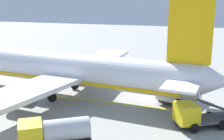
{
  "coord_description": "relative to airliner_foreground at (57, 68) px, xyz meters",
  "views": [
    {
      "loc": [
        -11.21,
        1.25,
        11.75
      ],
      "look_at": [
        22.5,
        12.52,
        3.12
      ],
      "focal_mm": 46.97,
      "sensor_mm": 36.0,
      "label": 1
    }
  ],
  "objects": [
    {
      "name": "service_truck_catering",
      "position": [
        2.53,
        -14.43,
        -1.88
      ],
      "size": [
        5.87,
        4.11,
        2.68
      ],
      "color": "white",
      "rests_on": "ground"
    },
    {
      "name": "airliner_foreground",
      "position": [
        0.0,
        0.0,
        0.0
      ],
      "size": [
        34.55,
        41.74,
        11.9
      ],
      "color": "white",
      "rests_on": "ground"
    },
    {
      "name": "service_truck_pushback",
      "position": [
        -12.44,
        -6.45,
        -2.0
      ],
      "size": [
        4.8,
        5.73,
        2.4
      ],
      "color": "yellow",
      "rests_on": "ground"
    },
    {
      "name": "service_truck_fuel",
      "position": [
        -4.64,
        -17.17,
        -2.22
      ],
      "size": [
        5.14,
        6.53,
        2.67
      ],
      "color": "yellow",
      "rests_on": "ground"
    },
    {
      "name": "apron_guide_line",
      "position": [
        -0.82,
        -4.43,
        -3.39
      ],
      "size": [
        0.3,
        60.0,
        0.01
      ],
      "primitive_type": "cube",
      "color": "yellow",
      "rests_on": "ground"
    }
  ]
}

